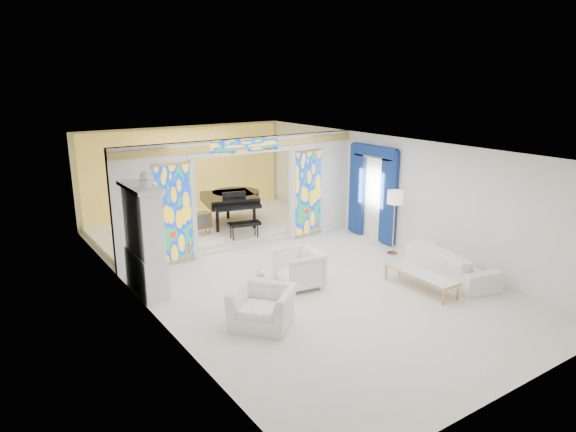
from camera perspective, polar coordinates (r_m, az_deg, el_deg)
floor at (r=12.51m, az=-0.23°, el=-6.02°), size 12.00×12.00×0.00m
ceiling at (r=11.76m, az=-0.24°, el=7.73°), size 7.00×12.00×0.02m
wall_back at (r=17.25m, az=-11.40°, el=4.82°), size 7.00×0.02×3.00m
wall_front at (r=8.04m, az=24.48°, el=-8.44°), size 7.00×0.02×3.00m
wall_left at (r=10.59m, az=-16.21°, el=-2.06°), size 0.02×12.00×3.00m
wall_right at (r=14.23m, az=11.59°, el=2.62°), size 0.02×12.00×3.00m
partition_wall at (r=13.67m, az=-4.88°, el=3.02°), size 7.00×0.22×3.00m
stained_glass_left at (r=12.83m, az=-12.56°, el=0.25°), size 0.90×0.04×2.40m
stained_glass_right at (r=14.73m, az=2.26°, el=2.55°), size 0.90×0.04×2.40m
stained_glass_transom at (r=13.38m, az=-4.78°, el=7.82°), size 2.00×0.04×0.34m
alcove_platform at (r=15.88m, az=-8.46°, el=-1.18°), size 6.80×3.80×0.18m
gold_curtain_back at (r=17.14m, az=-11.24°, el=4.76°), size 6.70×0.10×2.90m
chandelier at (r=15.36m, az=-7.98°, el=7.68°), size 0.48×0.48×0.30m
blue_drapes at (r=14.63m, az=9.39°, el=3.38°), size 0.14×1.85×2.65m
china_cabinet at (r=11.31m, az=-15.67°, el=-2.67°), size 0.56×1.46×2.72m
armchair_left at (r=9.78m, az=-2.90°, el=-10.05°), size 1.49×1.50×0.73m
armchair_right at (r=11.41m, az=1.24°, el=-5.92°), size 1.04×1.02×0.84m
sofa at (r=12.56m, az=17.67°, el=-4.96°), size 1.49×2.58×0.71m
side_table at (r=10.81m, az=-3.01°, el=-7.52°), size 0.54×0.54×0.55m
vase at (r=10.70m, az=-3.03°, el=-6.10°), size 0.18×0.18×0.19m
coffee_table at (r=11.67m, az=14.53°, el=-6.23°), size 0.55×1.78×0.40m
floor_lamp at (r=13.49m, az=11.82°, el=1.71°), size 0.51×0.51×1.70m
grand_piano at (r=15.73m, az=-6.14°, el=1.93°), size 2.14×2.90×1.12m
tv_console at (r=14.77m, az=-9.68°, el=-0.48°), size 0.55×0.38×0.63m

